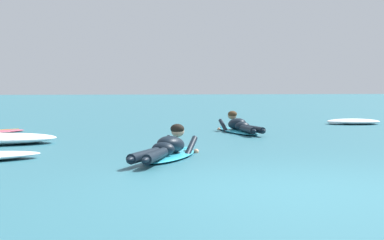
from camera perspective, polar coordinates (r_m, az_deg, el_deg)
name	(u,v)px	position (r m, az deg, el deg)	size (l,w,h in m)	color
ground_plane	(168,126)	(16.21, -2.33, -0.62)	(120.00, 120.00, 0.00)	#2D6B7A
surfer_near	(168,149)	(9.04, -2.33, -2.80)	(1.42, 2.43, 0.54)	#2DB2D1
surfer_far	(239,127)	(14.05, 4.49, -0.67)	(0.70, 2.72, 0.54)	#2DB2D1
whitewater_mid_right	(353,122)	(17.73, 15.00, -0.15)	(1.63, 1.15, 0.16)	white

